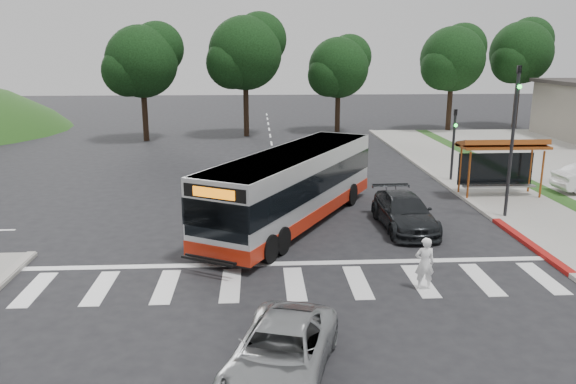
{
  "coord_description": "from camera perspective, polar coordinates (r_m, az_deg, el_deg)",
  "views": [
    {
      "loc": [
        -1.11,
        -21.3,
        7.14
      ],
      "look_at": [
        0.09,
        0.37,
        1.6
      ],
      "focal_mm": 35.0,
      "sensor_mm": 36.0,
      "label": 1
    }
  ],
  "objects": [
    {
      "name": "curb_east",
      "position": [
        31.79,
        15.46,
        0.95
      ],
      "size": [
        0.3,
        40.0,
        0.15
      ],
      "primitive_type": "cube",
      "color": "#9E9991",
      "rests_on": "ground"
    },
    {
      "name": "tree_north_c",
      "position": [
        46.22,
        -14.54,
        12.83
      ],
      "size": [
        6.16,
        5.74,
        9.3
      ],
      "color": "black",
      "rests_on": "ground"
    },
    {
      "name": "pedestrian",
      "position": [
        17.66,
        13.71,
        -7.06
      ],
      "size": [
        0.61,
        0.4,
        1.65
      ],
      "primitive_type": "imported",
      "rotation": [
        0.0,
        0.0,
        3.16
      ],
      "color": "white",
      "rests_on": "ground"
    },
    {
      "name": "crosswalk_ladder",
      "position": [
        17.83,
        0.68,
        -9.28
      ],
      "size": [
        18.0,
        2.6,
        0.01
      ],
      "primitive_type": "cube",
      "color": "silver",
      "rests_on": "ground"
    },
    {
      "name": "traffic_signal_ne_tall",
      "position": [
        25.39,
        21.93,
        5.91
      ],
      "size": [
        0.18,
        0.37,
        6.5
      ],
      "color": "black",
      "rests_on": "ground"
    },
    {
      "name": "tree_north_b",
      "position": [
        49.9,
        5.23,
        12.57
      ],
      "size": [
        5.72,
        5.33,
        8.43
      ],
      "color": "black",
      "rests_on": "ground"
    },
    {
      "name": "silver_suv_south",
      "position": [
        12.91,
        -0.77,
        -16.03
      ],
      "size": [
        3.21,
        4.86,
        1.24
      ],
      "primitive_type": "imported",
      "rotation": [
        0.0,
        0.0,
        -0.28
      ],
      "color": "#9B9EA0",
      "rests_on": "ground"
    },
    {
      "name": "dark_sedan",
      "position": [
        23.35,
        11.72,
        -2.02
      ],
      "size": [
        2.08,
        4.83,
        1.39
      ],
      "primitive_type": "imported",
      "rotation": [
        0.0,
        0.0,
        0.03
      ],
      "color": "black",
      "rests_on": "ground"
    },
    {
      "name": "tree_north_a",
      "position": [
        47.37,
        -4.28,
        14.02
      ],
      "size": [
        6.6,
        6.15,
        10.17
      ],
      "color": "black",
      "rests_on": "ground"
    },
    {
      "name": "transit_bus",
      "position": [
        23.35,
        0.55,
        0.41
      ],
      "size": [
        7.99,
        11.56,
        3.05
      ],
      "primitive_type": null,
      "rotation": [
        0.0,
        0.0,
        -0.51
      ],
      "color": "#B5B8BA",
      "rests_on": "ground"
    },
    {
      "name": "sidewalk_east",
      "position": [
        32.48,
        18.81,
        0.96
      ],
      "size": [
        4.0,
        40.0,
        0.12
      ],
      "primitive_type": "cube",
      "color": "gray",
      "rests_on": "ground"
    },
    {
      "name": "tree_ne_b",
      "position": [
        56.77,
        22.65,
        13.03
      ],
      "size": [
        6.16,
        5.74,
        10.02
      ],
      "color": "black",
      "rests_on": "ground"
    },
    {
      "name": "ground",
      "position": [
        22.49,
        -0.18,
        -4.19
      ],
      "size": [
        140.0,
        140.0,
        0.0
      ],
      "primitive_type": "plane",
      "color": "black",
      "rests_on": "ground"
    },
    {
      "name": "bus_shelter",
      "position": [
        29.36,
        20.86,
        3.99
      ],
      "size": [
        4.2,
        1.6,
        2.86
      ],
      "color": "#974719",
      "rests_on": "sidewalk_east"
    },
    {
      "name": "curb_east_red",
      "position": [
        22.9,
        23.3,
        -4.86
      ],
      "size": [
        0.32,
        6.0,
        0.15
      ],
      "primitive_type": "cube",
      "color": "maroon",
      "rests_on": "ground"
    },
    {
      "name": "traffic_signal_ne_short",
      "position": [
        32.0,
        16.49,
        5.35
      ],
      "size": [
        0.18,
        0.37,
        4.0
      ],
      "color": "black",
      "rests_on": "ground"
    },
    {
      "name": "tree_ne_a",
      "position": [
        52.28,
        16.45,
        12.94
      ],
      "size": [
        6.16,
        5.74,
        9.3
      ],
      "color": "black",
      "rests_on": "parking_lot"
    }
  ]
}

